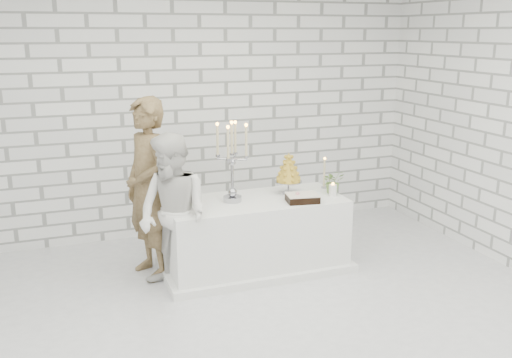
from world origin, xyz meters
name	(u,v)px	position (x,y,z in m)	size (l,w,h in m)	color
ground	(246,329)	(0.00, 0.00, 0.00)	(6.00, 5.00, 0.01)	silver
wall_back	(176,110)	(0.00, 2.50, 1.50)	(6.00, 0.01, 3.00)	white
wall_front	(472,290)	(0.00, -2.50, 1.50)	(6.00, 0.01, 3.00)	white
cake_table	(255,235)	(0.49, 1.13, 0.38)	(1.80, 0.80, 0.75)	white
groom	(148,189)	(-0.54, 1.36, 0.90)	(0.66, 0.43, 1.80)	brown
bride	(173,215)	(-0.40, 0.89, 0.76)	(0.74, 0.58, 1.52)	white
candelabra	(232,162)	(0.26, 1.16, 1.16)	(0.33, 0.33, 0.81)	#9A9AA4
croquembouche	(288,173)	(0.89, 1.21, 0.97)	(0.28, 0.28, 0.44)	olive
chocolate_cake	(302,198)	(0.91, 0.90, 0.79)	(0.31, 0.22, 0.08)	black
pillar_candle	(333,190)	(1.29, 0.99, 0.81)	(0.08, 0.08, 0.12)	white
extra_taper	(324,174)	(1.34, 1.28, 0.91)	(0.06, 0.06, 0.32)	beige
flowers	(333,181)	(1.34, 1.08, 0.88)	(0.23, 0.20, 0.25)	#4B6F35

